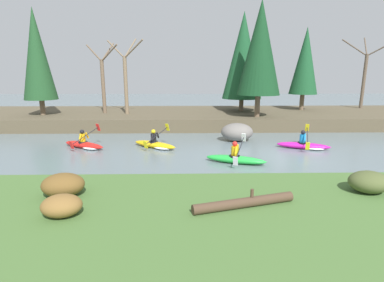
{
  "coord_description": "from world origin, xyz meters",
  "views": [
    {
      "loc": [
        -3.89,
        -13.87,
        3.97
      ],
      "look_at": [
        -3.57,
        1.12,
        0.55
      ],
      "focal_mm": 28.0,
      "sensor_mm": 36.0,
      "label": 1
    }
  ],
  "objects": [
    {
      "name": "conifer_tree_mid_left",
      "position": [
        1.22,
        7.35,
        5.61
      ],
      "size": [
        3.0,
        3.0,
        7.89
      ],
      "color": "brown",
      "rests_on": "riverbank_far"
    },
    {
      "name": "shrub_clump_second",
      "position": [
        -6.69,
        -7.58,
        1.06
      ],
      "size": [
        0.91,
        0.76,
        0.49
      ],
      "color": "brown",
      "rests_on": "riverbank_near"
    },
    {
      "name": "shrub_clump_nearest",
      "position": [
        -7.11,
        -6.43,
        1.11
      ],
      "size": [
        1.1,
        0.92,
        0.6
      ],
      "color": "brown",
      "rests_on": "riverbank_near"
    },
    {
      "name": "ground_plane",
      "position": [
        0.0,
        0.0,
        0.0
      ],
      "size": [
        90.0,
        90.0,
        0.0
      ],
      "primitive_type": "plane",
      "color": "slate"
    },
    {
      "name": "bare_tree_upstream",
      "position": [
        -10.22,
        9.74,
        3.45
      ],
      "size": [
        3.01,
        2.97,
        5.41
      ],
      "color": "brown",
      "rests_on": "riverbank_far"
    },
    {
      "name": "kayaker_lead",
      "position": [
        2.5,
        1.51,
        0.2
      ],
      "size": [
        2.74,
        2.01,
        1.2
      ],
      "rotation": [
        0.0,
        0.0,
        -0.34
      ],
      "color": "#C61999",
      "rests_on": "ground"
    },
    {
      "name": "riverbank_far",
      "position": [
        0.0,
        10.33,
        0.45
      ],
      "size": [
        44.0,
        8.81,
        0.9
      ],
      "color": "brown",
      "rests_on": "ground"
    },
    {
      "name": "driftwood_log",
      "position": [
        -2.49,
        -7.24,
        0.93
      ],
      "size": [
        2.56,
        0.96,
        0.44
      ],
      "rotation": [
        0.0,
        0.0,
        0.29
      ],
      "color": "#4C3828",
      "rests_on": "riverbank_near"
    },
    {
      "name": "kayaker_far_back",
      "position": [
        -9.31,
        1.92,
        0.2
      ],
      "size": [
        2.65,
        1.95,
        1.2
      ],
      "rotation": [
        0.0,
        0.0,
        -0.51
      ],
      "color": "red",
      "rests_on": "ground"
    },
    {
      "name": "kayaker_middle",
      "position": [
        -1.63,
        -1.0,
        0.22
      ],
      "size": [
        2.74,
        2.0,
        1.2
      ],
      "rotation": [
        0.0,
        0.0,
        -0.36
      ],
      "color": "green",
      "rests_on": "ground"
    },
    {
      "name": "bare_tree_mid_downstream",
      "position": [
        11.79,
        12.62,
        3.82
      ],
      "size": [
        3.43,
        3.39,
        6.21
      ],
      "color": "brown",
      "rests_on": "riverbank_far"
    },
    {
      "name": "conifer_tree_left",
      "position": [
        0.72,
        10.84,
        5.29
      ],
      "size": [
        3.2,
        3.2,
        7.77
      ],
      "color": "brown",
      "rests_on": "riverbank_far"
    },
    {
      "name": "shrub_clump_third",
      "position": [
        1.05,
        -6.36,
        1.1
      ],
      "size": [
        1.07,
        0.89,
        0.58
      ],
      "color": "#4C562D",
      "rests_on": "riverbank_near"
    },
    {
      "name": "kayaker_trailing",
      "position": [
        -5.49,
        1.89,
        0.2
      ],
      "size": [
        2.59,
        2.0,
        1.2
      ],
      "rotation": [
        0.0,
        0.0,
        -0.58
      ],
      "color": "yellow",
      "rests_on": "ground"
    },
    {
      "name": "bare_tree_mid_upstream",
      "position": [
        -8.39,
        9.3,
        3.59
      ],
      "size": [
        3.17,
        3.13,
        5.71
      ],
      "color": "#7A664C",
      "rests_on": "riverbank_far"
    },
    {
      "name": "boulder_midstream",
      "position": [
        -0.84,
        3.53,
        0.53
      ],
      "size": [
        1.89,
        1.48,
        1.07
      ],
      "color": "slate",
      "rests_on": "ground"
    },
    {
      "name": "riverbank_near",
      "position": [
        0.0,
        -7.38,
        0.41
      ],
      "size": [
        44.0,
        5.26,
        0.81
      ],
      "color": "#476B33",
      "rests_on": "ground"
    },
    {
      "name": "conifer_tree_far_left",
      "position": [
        -14.62,
        8.75,
        5.27
      ],
      "size": [
        2.36,
        2.36,
        7.63
      ],
      "color": "brown",
      "rests_on": "riverbank_far"
    },
    {
      "name": "conifer_tree_centre",
      "position": [
        5.98,
        11.41,
        4.91
      ],
      "size": [
        2.3,
        2.3,
        6.72
      ],
      "color": "brown",
      "rests_on": "riverbank_far"
    }
  ]
}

